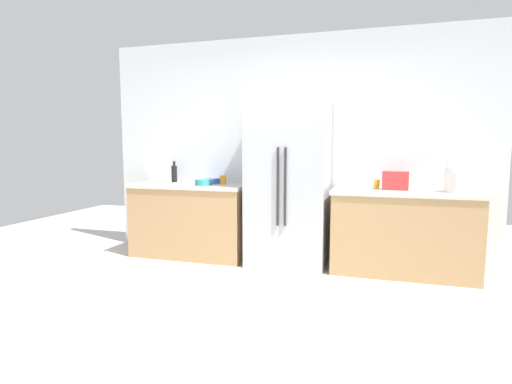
# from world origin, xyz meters

# --- Properties ---
(ground_plane) EXTENTS (9.94, 9.94, 0.00)m
(ground_plane) POSITION_xyz_m (0.00, 0.00, 0.00)
(ground_plane) COLOR beige
(kitchen_back_panel) EXTENTS (4.66, 0.10, 2.63)m
(kitchen_back_panel) POSITION_xyz_m (0.00, 2.04, 1.32)
(kitchen_back_panel) COLOR silver
(kitchen_back_panel) RESTS_ON ground_plane
(counter_left) EXTENTS (1.43, 0.64, 0.89)m
(counter_left) POSITION_xyz_m (-1.17, 1.67, 0.44)
(counter_left) COLOR tan
(counter_left) RESTS_ON ground_plane
(counter_right) EXTENTS (1.48, 0.64, 0.89)m
(counter_right) POSITION_xyz_m (1.29, 1.67, 0.44)
(counter_right) COLOR tan
(counter_right) RESTS_ON ground_plane
(refrigerator) EXTENTS (0.88, 0.65, 1.84)m
(refrigerator) POSITION_xyz_m (0.05, 1.65, 0.92)
(refrigerator) COLOR #B2B5BA
(refrigerator) RESTS_ON ground_plane
(toaster) EXTENTS (0.26, 0.14, 0.20)m
(toaster) POSITION_xyz_m (1.19, 1.70, 0.99)
(toaster) COLOR red
(toaster) RESTS_ON counter_right
(rice_cooker) EXTENTS (0.24, 0.24, 0.31)m
(rice_cooker) POSITION_xyz_m (1.77, 1.64, 1.04)
(rice_cooker) COLOR silver
(rice_cooker) RESTS_ON counter_right
(bottle_a) EXTENTS (0.07, 0.07, 0.27)m
(bottle_a) POSITION_xyz_m (-1.47, 1.83, 1.00)
(bottle_a) COLOR black
(bottle_a) RESTS_ON counter_left
(cup_a) EXTENTS (0.07, 0.07, 0.10)m
(cup_a) POSITION_xyz_m (1.00, 1.80, 0.94)
(cup_a) COLOR yellow
(cup_a) RESTS_ON counter_right
(cup_b) EXTENTS (0.07, 0.07, 0.11)m
(cup_b) POSITION_xyz_m (-0.77, 1.74, 0.94)
(cup_b) COLOR orange
(cup_b) RESTS_ON counter_left
(bowl_a) EXTENTS (0.20, 0.20, 0.07)m
(bowl_a) POSITION_xyz_m (-0.95, 1.55, 0.92)
(bowl_a) COLOR teal
(bowl_a) RESTS_ON counter_left
(bowl_b) EXTENTS (0.20, 0.20, 0.06)m
(bowl_b) POSITION_xyz_m (-0.94, 1.80, 0.92)
(bowl_b) COLOR blue
(bowl_b) RESTS_ON counter_left
(bowl_c) EXTENTS (0.16, 0.16, 0.06)m
(bowl_c) POSITION_xyz_m (-1.27, 1.78, 0.92)
(bowl_c) COLOR white
(bowl_c) RESTS_ON counter_left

